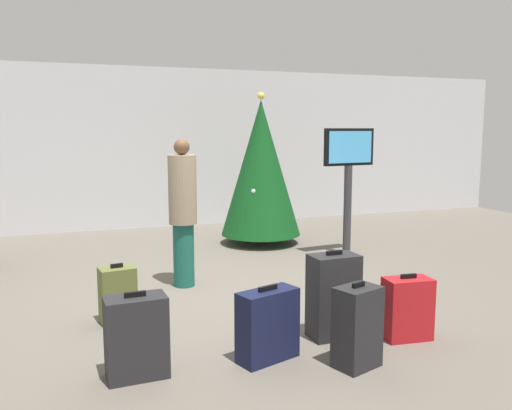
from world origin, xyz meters
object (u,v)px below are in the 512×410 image
(holiday_tree, at_px, (261,168))
(traveller_0, at_px, (183,209))
(suitcase_2, at_px, (407,308))
(suitcase_3, at_px, (357,327))
(suitcase_0, at_px, (268,325))
(suitcase_4, at_px, (136,337))
(suitcase_5, at_px, (118,295))
(suitcase_1, at_px, (333,296))
(flight_info_kiosk, at_px, (349,167))

(holiday_tree, distance_m, traveller_0, 2.66)
(suitcase_2, bearing_deg, suitcase_3, -154.22)
(suitcase_0, xyz_separation_m, suitcase_4, (-1.06, 0.06, 0.02))
(suitcase_0, height_order, suitcase_5, suitcase_0)
(holiday_tree, relative_size, suitcase_4, 3.67)
(traveller_0, xyz_separation_m, suitcase_5, (-0.88, -1.01, -0.66))
(suitcase_3, xyz_separation_m, suitcase_5, (-1.70, 1.67, -0.05))
(holiday_tree, bearing_deg, suitcase_1, -101.26)
(flight_info_kiosk, xyz_separation_m, traveller_0, (-2.70, -0.79, -0.38))
(flight_info_kiosk, xyz_separation_m, suitcase_3, (-1.88, -3.47, -1.00))
(traveller_0, bearing_deg, suitcase_4, -110.94)
(flight_info_kiosk, bearing_deg, suitcase_4, -139.47)
(suitcase_5, bearing_deg, flight_info_kiosk, 26.65)
(flight_info_kiosk, distance_m, suitcase_4, 4.80)
(suitcase_0, height_order, suitcase_4, suitcase_4)
(holiday_tree, xyz_separation_m, suitcase_3, (-0.92, -4.66, -0.93))
(suitcase_3, bearing_deg, traveller_0, 106.98)
(suitcase_2, distance_m, suitcase_4, 2.41)
(suitcase_1, bearing_deg, suitcase_3, -100.83)
(suitcase_1, bearing_deg, traveller_0, 114.52)
(flight_info_kiosk, relative_size, suitcase_0, 3.02)
(traveller_0, height_order, suitcase_5, traveller_0)
(suitcase_2, bearing_deg, suitcase_4, 178.33)
(holiday_tree, relative_size, suitcase_0, 3.93)
(holiday_tree, distance_m, suitcase_5, 4.10)
(flight_info_kiosk, xyz_separation_m, suitcase_5, (-3.58, -1.80, -1.05))
(holiday_tree, bearing_deg, suitcase_3, -101.20)
(traveller_0, distance_m, suitcase_3, 2.87)
(suitcase_2, relative_size, suitcase_4, 0.89)
(suitcase_5, bearing_deg, suitcase_2, -28.49)
(suitcase_1, bearing_deg, holiday_tree, 78.74)
(suitcase_3, bearing_deg, suitcase_5, 135.49)
(suitcase_1, relative_size, suitcase_4, 1.19)
(flight_info_kiosk, distance_m, suitcase_0, 4.12)
(flight_info_kiosk, bearing_deg, suitcase_2, -110.28)
(suitcase_1, relative_size, suitcase_3, 1.16)
(traveller_0, bearing_deg, holiday_tree, 48.70)
(suitcase_4, distance_m, suitcase_5, 1.25)
(traveller_0, distance_m, suitcase_5, 1.50)
(flight_info_kiosk, height_order, suitcase_5, flight_info_kiosk)
(holiday_tree, relative_size, suitcase_5, 4.17)
(suitcase_0, relative_size, suitcase_3, 0.90)
(suitcase_5, bearing_deg, traveller_0, 48.82)
(holiday_tree, height_order, suitcase_5, holiday_tree)
(traveller_0, xyz_separation_m, suitcase_1, (0.94, -2.06, -0.56))
(suitcase_4, bearing_deg, holiday_tree, 58.43)
(holiday_tree, distance_m, suitcase_0, 4.67)
(holiday_tree, distance_m, suitcase_1, 4.21)
(suitcase_0, height_order, suitcase_1, suitcase_1)
(holiday_tree, distance_m, suitcase_4, 5.06)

